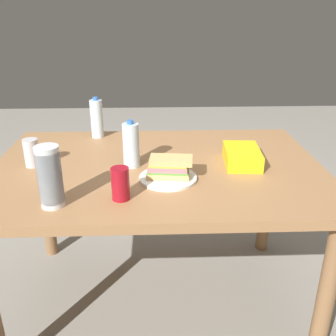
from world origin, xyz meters
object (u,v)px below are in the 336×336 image
plastic_cup_stack (50,177)px  water_bottle_spare (131,145)px  soda_can_silver (32,153)px  chip_bag (242,156)px  water_bottle_tall (97,118)px  paper_plate (168,178)px  soda_can_red (120,184)px  dining_table (157,184)px  sandwich (169,167)px

plastic_cup_stack → water_bottle_spare: 0.43m
soda_can_silver → water_bottle_spare: bearing=-2.6°
chip_bag → water_bottle_tall: size_ratio=1.07×
paper_plate → soda_can_silver: size_ratio=1.92×
plastic_cup_stack → soda_can_silver: (-0.18, 0.37, -0.05)m
water_bottle_tall → water_bottle_spare: water_bottle_tall is taller
water_bottle_tall → soda_can_silver: 0.46m
chip_bag → water_bottle_spare: size_ratio=1.11×
soda_can_red → paper_plate: bearing=42.4°
paper_plate → soda_can_red: bearing=-137.6°
soda_can_red → dining_table: bearing=66.9°
water_bottle_tall → soda_can_silver: water_bottle_tall is taller
soda_can_silver → dining_table: bearing=-1.2°
dining_table → sandwich: size_ratio=7.62×
plastic_cup_stack → soda_can_silver: size_ratio=1.81×
chip_bag → water_bottle_tall: water_bottle_tall is taller
dining_table → chip_bag: bearing=-0.2°
dining_table → plastic_cup_stack: plastic_cup_stack is taller
sandwich → water_bottle_tall: 0.66m
water_bottle_tall → water_bottle_spare: bearing=-63.9°
chip_bag → soda_can_silver: size_ratio=1.89×
dining_table → soda_can_silver: bearing=178.8°
chip_bag → plastic_cup_stack: size_ratio=1.04×
chip_bag → water_bottle_spare: (-0.49, -0.01, 0.06)m
soda_can_silver → sandwich: bearing=-15.5°
paper_plate → plastic_cup_stack: (-0.41, -0.20, 0.10)m
paper_plate → chip_bag: size_ratio=1.02×
paper_plate → soda_can_silver: 0.61m
dining_table → water_bottle_spare: water_bottle_spare is taller
plastic_cup_stack → sandwich: bearing=26.1°
sandwich → soda_can_red: (-0.18, -0.16, 0.01)m
sandwich → water_bottle_spare: 0.22m
sandwich → plastic_cup_stack: (-0.42, -0.20, 0.06)m
paper_plate → sandwich: 0.05m
chip_bag → plastic_cup_stack: bearing=-60.3°
sandwich → chip_bag: (0.33, 0.15, -0.02)m
plastic_cup_stack → soda_can_silver: bearing=115.5°
chip_bag → soda_can_silver: bearing=-86.5°
sandwich → soda_can_silver: 0.61m
paper_plate → water_bottle_spare: bearing=136.4°
soda_can_silver → soda_can_red: bearing=-38.6°
plastic_cup_stack → water_bottle_tall: bearing=85.7°
soda_can_red → water_bottle_tall: (-0.18, 0.72, 0.04)m
water_bottle_spare → paper_plate: bearing=-43.6°
paper_plate → chip_bag: bearing=24.6°
chip_bag → soda_can_silver: (-0.92, 0.01, 0.03)m
paper_plate → sandwich: bearing=20.4°
water_bottle_spare → soda_can_silver: 0.44m
sandwich → soda_can_red: size_ratio=1.57×
dining_table → soda_can_red: soda_can_red is taller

